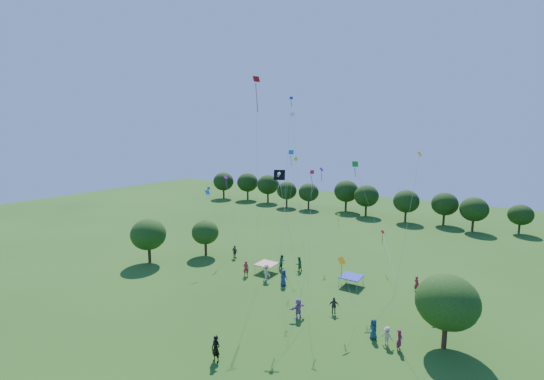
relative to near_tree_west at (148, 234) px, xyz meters
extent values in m
plane|color=#2E5C1B|center=(18.55, -13.67, -3.74)|extent=(160.00, 160.00, 0.00)
cylinder|color=#422B19|center=(0.00, 0.00, -2.81)|extent=(0.38, 0.38, 1.86)
ellipsoid|color=#214614|center=(0.00, 0.00, 0.01)|extent=(4.44, 4.44, 3.99)
cylinder|color=#422B19|center=(4.18, 6.00, -2.89)|extent=(0.35, 0.35, 1.71)
ellipsoid|color=#214614|center=(4.18, 6.00, -0.49)|extent=(3.64, 3.64, 3.27)
cylinder|color=#422B19|center=(34.79, -0.26, -2.83)|extent=(0.38, 0.38, 1.83)
ellipsoid|color=#214614|center=(34.79, -0.26, 0.07)|extent=(4.66, 4.66, 4.19)
cylinder|color=#422B19|center=(-22.57, 41.60, -2.66)|extent=(0.44, 0.44, 2.15)
ellipsoid|color=#1A370F|center=(-22.57, 41.60, 0.61)|extent=(5.17, 5.17, 4.65)
cylinder|color=#422B19|center=(-16.11, 43.24, -2.65)|extent=(0.45, 0.45, 2.17)
ellipsoid|color=#1A370F|center=(-16.11, 43.24, 0.65)|extent=(5.22, 5.22, 4.70)
cylinder|color=#422B19|center=(-9.81, 42.90, -2.66)|extent=(0.44, 0.44, 2.15)
ellipsoid|color=#1A370F|center=(-9.81, 42.90, 0.61)|extent=(5.17, 5.17, 4.65)
cylinder|color=#422B19|center=(-3.23, 40.61, -2.81)|extent=(0.38, 0.38, 1.87)
ellipsoid|color=#1A370F|center=(-3.23, 40.61, 0.03)|extent=(4.48, 4.48, 4.03)
cylinder|color=#422B19|center=(1.99, 41.23, -2.82)|extent=(0.38, 0.38, 1.84)
ellipsoid|color=#1A370F|center=(1.99, 41.23, -0.02)|extent=(4.42, 4.42, 3.98)
cylinder|color=#422B19|center=(9.72, 43.62, -2.67)|extent=(0.44, 0.44, 2.14)
ellipsoid|color=#1A370F|center=(9.72, 43.62, 0.59)|extent=(5.14, 5.14, 4.63)
cylinder|color=#422B19|center=(14.82, 41.45, -2.73)|extent=(0.42, 0.42, 2.03)
ellipsoid|color=#1A370F|center=(14.82, 41.45, 0.35)|extent=(4.86, 4.86, 4.37)
cylinder|color=#422B19|center=(22.80, 40.33, -2.76)|extent=(0.40, 0.40, 1.96)
ellipsoid|color=#1A370F|center=(22.80, 40.33, 0.22)|extent=(4.71, 4.71, 4.24)
cylinder|color=#422B19|center=(29.17, 41.87, -2.78)|extent=(0.39, 0.39, 1.91)
ellipsoid|color=#1A370F|center=(29.17, 41.87, 0.13)|extent=(4.59, 4.59, 4.13)
cylinder|color=#422B19|center=(33.97, 39.69, -2.80)|extent=(0.39, 0.39, 1.89)
ellipsoid|color=#1A370F|center=(33.97, 39.69, 0.08)|extent=(4.54, 4.54, 4.08)
cylinder|color=#422B19|center=(40.63, 42.23, -2.95)|extent=(0.33, 0.33, 1.58)
ellipsoid|color=#1A370F|center=(40.63, 42.23, -0.54)|extent=(3.80, 3.80, 3.42)
cube|color=red|center=(14.58, 5.34, -2.69)|extent=(2.20, 2.20, 0.08)
cylinder|color=#999999|center=(13.58, 4.34, -3.19)|extent=(0.05, 0.05, 1.10)
cylinder|color=#999999|center=(15.58, 4.34, -3.19)|extent=(0.05, 0.05, 1.10)
cylinder|color=#999999|center=(13.58, 6.34, -3.19)|extent=(0.05, 0.05, 1.10)
cylinder|color=#999999|center=(15.58, 6.34, -3.19)|extent=(0.05, 0.05, 1.10)
cube|color=#192BA5|center=(24.53, 7.08, -2.69)|extent=(2.20, 2.20, 0.08)
cylinder|color=#999999|center=(23.53, 6.08, -3.19)|extent=(0.05, 0.05, 1.10)
cylinder|color=#999999|center=(25.53, 6.08, -3.19)|extent=(0.05, 0.05, 1.10)
cylinder|color=#999999|center=(23.53, 8.08, -3.19)|extent=(0.05, 0.05, 1.10)
cylinder|color=#999999|center=(25.53, 8.08, -3.19)|extent=(0.05, 0.05, 1.10)
imported|color=black|center=(21.00, -11.10, -2.75)|extent=(0.76, 0.51, 1.99)
imported|color=navy|center=(32.95, 8.75, -2.89)|extent=(0.84, 0.95, 1.71)
imported|color=maroon|center=(13.16, 3.10, -2.83)|extent=(0.80, 0.73, 1.81)
imported|color=#204C2F|center=(17.71, 7.66, -2.84)|extent=(0.77, 1.00, 1.80)
imported|color=tan|center=(30.95, -2.26, -2.98)|extent=(1.06, 0.63, 1.52)
imported|color=#3A322E|center=(8.29, 7.18, -2.86)|extent=(1.08, 0.57, 1.76)
imported|color=#A061A7|center=(23.03, -2.31, -2.81)|extent=(1.23, 1.85, 1.87)
imported|color=navy|center=(18.29, 3.07, -2.84)|extent=(0.76, 1.00, 1.81)
imported|color=maroon|center=(30.89, 9.23, -2.88)|extent=(0.76, 0.72, 1.73)
imported|color=#255635|center=(15.69, 7.14, -2.80)|extent=(0.57, 0.96, 1.88)
imported|color=#AEA98B|center=(15.95, 3.27, -2.80)|extent=(1.34, 0.97, 1.87)
imported|color=#3A312E|center=(25.43, 0.20, -2.95)|extent=(1.02, 0.76, 1.58)
imported|color=#A56099|center=(33.71, 3.68, -2.88)|extent=(1.62, 1.44, 1.72)
imported|color=navy|center=(29.77, -1.94, -2.90)|extent=(0.93, 0.87, 1.69)
imported|color=maroon|center=(31.94, -2.49, -2.89)|extent=(0.50, 0.69, 1.70)
cube|color=black|center=(20.42, -1.35, 9.03)|extent=(1.17, 0.98, 0.88)
cube|color=black|center=(20.42, -1.30, 7.79)|extent=(0.13, 0.27, 1.18)
sphere|color=white|center=(20.42, -1.41, 9.13)|extent=(0.32, 0.32, 0.32)
cylinder|color=white|center=(20.42, -1.41, 8.85)|extent=(0.24, 0.45, 0.30)
cylinder|color=white|center=(20.42, -1.41, 8.85)|extent=(0.24, 0.45, 0.30)
cylinder|color=beige|center=(22.11, -2.00, 3.08)|extent=(3.40, 1.32, 11.04)
cube|color=red|center=(14.44, 3.66, 18.53)|extent=(0.69, 0.81, 0.63)
cube|color=red|center=(14.44, 3.71, 16.58)|extent=(0.22, 0.63, 2.94)
cylinder|color=beige|center=(15.17, 2.64, 7.90)|extent=(1.48, 2.06, 20.67)
cube|color=red|center=(25.80, 14.08, 0.88)|extent=(0.44, 0.52, 0.37)
cube|color=red|center=(25.80, 14.13, -0.09)|extent=(0.16, 0.31, 1.36)
cylinder|color=beige|center=(27.31, 11.36, -0.87)|extent=(3.04, 5.45, 3.15)
cube|color=#FFAF0D|center=(32.34, -1.28, 11.28)|extent=(0.30, 0.41, 0.32)
cylinder|color=beige|center=(31.46, -0.64, 4.34)|extent=(1.78, 1.30, 13.57)
cube|color=#D2E614|center=(21.54, 10.27, 3.27)|extent=(0.41, 0.36, 0.31)
cube|color=#D2E614|center=(21.54, 10.32, 2.35)|extent=(0.13, 0.31, 1.35)
cylinder|color=beige|center=(20.00, 8.61, 0.34)|extent=(3.10, 3.33, 5.57)
cube|color=#1B921A|center=(24.33, 7.61, 9.56)|extent=(0.66, 0.55, 0.56)
cube|color=#1B921A|center=(24.33, 7.66, 8.69)|extent=(0.11, 0.23, 0.98)
cylinder|color=beige|center=(26.56, 8.11, 3.44)|extent=(4.49, 1.01, 11.76)
cube|color=blue|center=(6.27, 4.38, 5.41)|extent=(0.41, 0.66, 0.54)
cylinder|color=beige|center=(8.67, 4.52, 1.35)|extent=(4.81, 0.29, 7.60)
cube|color=#901883|center=(5.83, 8.55, 6.86)|extent=(0.41, 0.56, 0.41)
cube|color=#901883|center=(5.83, 8.60, 5.93)|extent=(0.21, 0.25, 1.20)
cylinder|color=beige|center=(6.10, 9.33, 2.10)|extent=(0.56, 1.59, 9.09)
cube|color=silver|center=(17.67, 5.88, 14.84)|extent=(0.52, 0.37, 0.40)
cylinder|color=beige|center=(18.27, 6.49, 6.10)|extent=(1.22, 1.26, 17.09)
cube|color=#0B7CAA|center=(15.89, 8.77, 10.53)|extent=(0.67, 0.56, 0.50)
cube|color=#0B7CAA|center=(15.89, 8.82, 9.50)|extent=(0.15, 0.30, 1.31)
cylinder|color=beige|center=(15.27, 8.46, 3.92)|extent=(1.27, 0.65, 12.73)
cube|color=#DE0D43|center=(22.76, 0.57, 9.25)|extent=(0.39, 0.23, 0.34)
cube|color=#DE0D43|center=(22.76, 0.62, 8.36)|extent=(0.22, 0.27, 1.30)
cylinder|color=beige|center=(22.91, 0.05, 3.33)|extent=(0.31, 1.07, 11.54)
cube|color=orange|center=(26.60, -1.24, 2.05)|extent=(0.60, 0.74, 0.51)
cube|color=orange|center=(26.60, -1.19, 1.08)|extent=(0.16, 0.25, 1.11)
cylinder|color=beige|center=(27.05, -0.69, -0.33)|extent=(0.92, 1.12, 4.23)
cube|color=yellow|center=(15.11, 11.37, 9.55)|extent=(0.49, 0.27, 0.43)
cylinder|color=beige|center=(14.88, 10.00, 3.46)|extent=(0.49, 2.77, 11.80)
cube|color=#198943|center=(2.77, 8.44, 5.11)|extent=(0.41, 0.41, 0.34)
cube|color=#198943|center=(2.77, 8.49, 4.44)|extent=(0.06, 0.20, 0.85)
cylinder|color=beige|center=(4.79, 9.28, 1.26)|extent=(4.07, 1.69, 7.40)
cube|color=#122AB7|center=(16.13, 8.27, 16.83)|extent=(0.43, 0.36, 0.33)
cube|color=#122AB7|center=(16.13, 8.32, 16.20)|extent=(0.11, 0.19, 0.78)
cylinder|color=beige|center=(15.42, 8.40, 7.12)|extent=(1.45, 0.28, 19.11)
cube|color=#71178C|center=(17.11, 14.88, 8.01)|extent=(0.42, 0.59, 0.44)
cube|color=#71178C|center=(17.11, 14.93, 7.03)|extent=(0.21, 0.27, 1.26)
cylinder|color=beige|center=(16.01, 11.67, 2.67)|extent=(2.22, 6.43, 10.23)
camera|label=1|loc=(37.53, -29.39, 12.75)|focal=24.00mm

